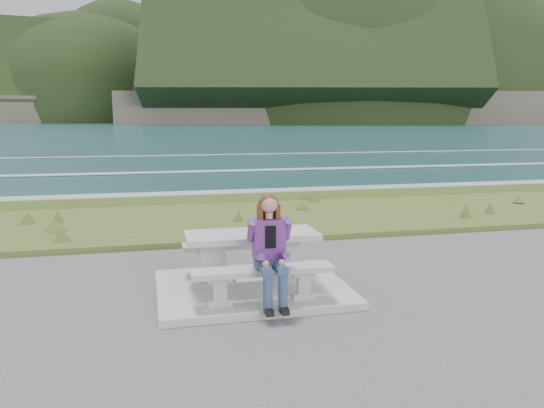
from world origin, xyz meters
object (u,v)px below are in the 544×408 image
(bench_seaward, at_px, (243,249))
(picnic_table, at_px, (252,244))
(bench_landward, at_px, (263,275))
(seated_woman, at_px, (271,266))

(bench_seaward, bearing_deg, picnic_table, -90.00)
(picnic_table, distance_m, bench_landward, 0.74)
(picnic_table, bearing_deg, bench_landward, -90.00)
(seated_woman, bearing_deg, bench_landward, 122.45)
(picnic_table, bearing_deg, seated_woman, -84.54)
(bench_landward, distance_m, seated_woman, 0.22)
(picnic_table, xyz_separation_m, bench_landward, (0.00, -0.70, -0.23))
(bench_seaward, bearing_deg, seated_woman, -87.03)
(bench_seaward, bearing_deg, bench_landward, -90.00)
(picnic_table, height_order, bench_seaward, picnic_table)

